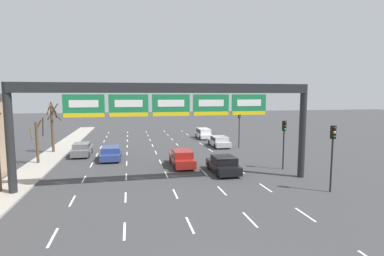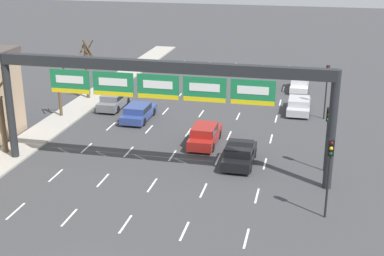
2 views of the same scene
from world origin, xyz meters
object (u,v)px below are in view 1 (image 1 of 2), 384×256
Objects in this scene: car_red at (182,158)px; traffic_light_mid_block at (239,122)px; suv_white at (203,133)px; tree_bare_second at (53,125)px; car_grey at (82,149)px; traffic_light_far_end at (284,135)px; sign_gantry at (170,104)px; tree_bare_closest at (37,140)px; car_blue at (111,153)px; car_silver at (219,141)px; car_black at (223,164)px; traffic_light_near_gantry at (333,145)px.

traffic_light_mid_block is (8.79, 8.26, 2.52)m from car_red.
suv_white is 9.50m from traffic_light_mid_block.
tree_bare_second reaches higher than suv_white.
car_grey is at bearing -176.59° from traffic_light_mid_block.
car_grey is at bearing 151.56° from traffic_light_far_end.
tree_bare_closest is (-11.65, 9.35, -3.64)m from sign_gantry.
tree_bare_closest is at bearing -173.90° from car_blue.
sign_gantry is 4.68× the size of traffic_light_mid_block.
car_blue is 1.04× the size of tree_bare_closest.
tree_bare_second is at bearing -179.37° from car_silver.
tree_bare_second is at bearing -158.60° from suv_white.
car_blue is at bearing 6.10° from tree_bare_closest.
car_grey is 0.96× the size of car_blue.
car_black is 6.16m from traffic_light_far_end.
car_grey is 1.01× the size of tree_bare_closest.
sign_gantry is 4.71× the size of car_red.
car_red is 8.03m from car_blue.
traffic_light_far_end reaches higher than car_black.
tree_bare_second is (-6.66, 4.95, 2.57)m from car_blue.
tree_bare_closest reaches higher than car_silver.
traffic_light_near_gantry is at bearing -89.82° from traffic_light_far_end.
sign_gantry is at bearing -152.63° from car_black.
car_blue is at bearing -166.12° from traffic_light_mid_block.
car_silver is 1.05× the size of traffic_light_far_end.
sign_gantry reaches higher than car_red.
car_blue is at bearing 142.25° from car_black.
car_grey is at bearing 138.36° from traffic_light_near_gantry.
suv_white is 7.51m from car_silver.
car_black is 0.95× the size of traffic_light_near_gantry.
tree_bare_second is (-19.72, -7.73, 2.43)m from suv_white.
traffic_light_mid_block reaches higher than traffic_light_far_end.
car_grey is 16.71m from car_silver.
suv_white is at bearing 95.15° from traffic_light_near_gantry.
car_grey is (-13.01, 10.26, -0.03)m from car_black.
tree_bare_closest is (-22.23, 13.21, -0.89)m from traffic_light_near_gantry.
traffic_light_mid_block reaches higher than car_grey.
tree_bare_second is at bearing 177.10° from traffic_light_mid_block.
traffic_light_near_gantry is at bearing -48.19° from car_black.
car_silver is 19.39m from traffic_light_near_gantry.
car_black is at bearing -22.46° from tree_bare_closest.
tree_bare_second reaches higher than car_red.
sign_gantry is at bearing -57.51° from car_grey.
tree_bare_closest is (-6.77, -0.72, 1.67)m from car_blue.
car_red is 1.04× the size of tree_bare_closest.
traffic_light_near_gantry is (15.46, -13.93, 2.56)m from car_blue.
car_blue is at bearing -135.86° from suv_white.
tree_bare_second is (-22.15, 1.12, -0.04)m from traffic_light_mid_block.
suv_white reaches higher than car_grey.
tree_bare_second reaches higher than traffic_light_near_gantry.
tree_bare_second reaches higher than traffic_light_mid_block.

